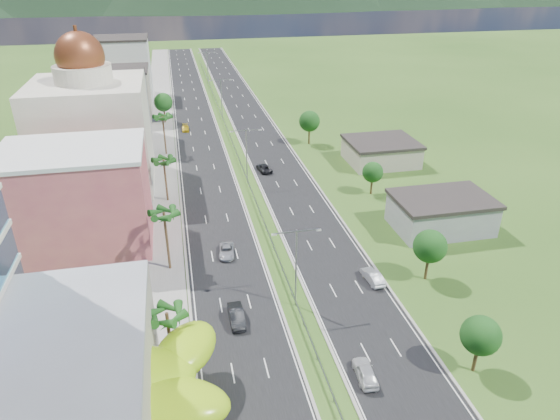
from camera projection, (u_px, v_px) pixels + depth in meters
ground at (317, 360)px, 55.01m from camera, size 500.00×500.00×0.00m
road_left at (196, 126)px, 132.19m from camera, size 11.00×260.00×0.04m
road_right at (252, 123)px, 135.01m from camera, size 11.00×260.00×0.04m
sidewalk_left at (160, 128)px, 130.38m from camera, size 7.00×260.00×0.12m
median_guardrail at (233, 144)px, 117.60m from camera, size 0.10×216.06×0.76m
streetlight_median_b at (296, 260)px, 60.71m from camera, size 6.04×0.25×11.00m
streetlight_median_c at (246, 151)px, 95.64m from camera, size 6.04×0.25×11.00m
streetlight_median_d at (221, 95)px, 134.94m from camera, size 6.04×0.25×11.00m
streetlight_median_e at (207, 64)px, 174.24m from camera, size 6.04×0.25×11.00m
lime_canopy at (120, 383)px, 45.51m from camera, size 18.00×15.00×7.40m
pink_shophouse at (79, 200)px, 74.32m from camera, size 20.00×15.00×15.00m
domed_building at (93, 129)px, 92.67m from camera, size 20.00×20.00×28.70m
midrise_grey at (112, 111)px, 116.20m from camera, size 16.00×15.00×16.00m
midrise_beige at (120, 95)px, 136.08m from camera, size 16.00×15.00×13.00m
midrise_white at (124, 69)px, 155.05m from camera, size 16.00×15.00×18.00m
shed_near at (441, 214)px, 80.99m from camera, size 15.00×10.00×5.00m
shed_far at (381, 153)px, 107.70m from camera, size 14.00×12.00×4.40m
palm_tree_b at (167, 317)px, 50.67m from camera, size 3.60×3.60×8.10m
palm_tree_c at (164, 216)px, 67.49m from camera, size 3.60×3.60×9.60m
palm_tree_d at (164, 162)px, 88.00m from camera, size 3.60×3.60×8.60m
palm_tree_e at (163, 118)px, 109.49m from camera, size 3.60×3.60×9.40m
leafy_tree_lfar at (163, 102)px, 132.55m from camera, size 4.90×4.90×8.05m
leafy_tree_ra at (481, 336)px, 51.51m from camera, size 4.20×4.20×6.90m
leafy_tree_rb at (430, 246)px, 66.74m from camera, size 4.55×4.55×7.47m
leafy_tree_rc at (373, 172)px, 92.12m from camera, size 3.85×3.85×6.33m
leafy_tree_rd at (309, 121)px, 117.02m from camera, size 4.90×4.90×8.05m
mountain_ridge at (245, 8)px, 459.27m from camera, size 860.00×140.00×90.00m
car_dark_left at (236, 316)px, 60.48m from camera, size 1.79×5.00×1.64m
car_silver_mid_left at (227, 251)px, 74.24m from camera, size 2.76×4.97×1.32m
car_yellow_far_left at (185, 128)px, 128.48m from camera, size 1.89×4.46×1.28m
car_white_near_right at (365, 372)px, 52.28m from camera, size 2.20×4.80×1.59m
car_silver_right at (373, 276)px, 68.09m from camera, size 2.05×4.85×1.56m
car_dark_far_right at (264, 168)px, 103.77m from camera, size 3.02×5.28×1.39m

